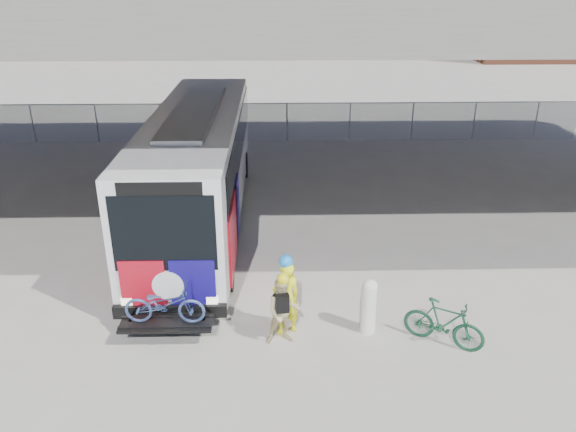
{
  "coord_description": "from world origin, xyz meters",
  "views": [
    {
      "loc": [
        0.38,
        -14.28,
        7.43
      ],
      "look_at": [
        0.72,
        -0.83,
        1.6
      ],
      "focal_mm": 35.0,
      "sensor_mm": 36.0,
      "label": 1
    }
  ],
  "objects_px": {
    "cyclist_hivis": "(286,296)",
    "bike_parked": "(444,323)",
    "bollard": "(369,304)",
    "bus": "(198,158)",
    "cyclist_tan": "(283,310)"
  },
  "relations": [
    {
      "from": "cyclist_hivis",
      "to": "bollard",
      "type": "bearing_deg",
      "value": 156.92
    },
    {
      "from": "bus",
      "to": "cyclist_tan",
      "type": "xyz_separation_m",
      "value": [
        2.54,
        -6.67,
        -1.31
      ]
    },
    {
      "from": "bus",
      "to": "cyclist_hivis",
      "type": "height_order",
      "value": "bus"
    },
    {
      "from": "bus",
      "to": "bike_parked",
      "type": "relative_size",
      "value": 7.34
    },
    {
      "from": "cyclist_hivis",
      "to": "bike_parked",
      "type": "relative_size",
      "value": 1.11
    },
    {
      "from": "cyclist_tan",
      "to": "bike_parked",
      "type": "xyz_separation_m",
      "value": [
        3.45,
        -0.17,
        -0.27
      ]
    },
    {
      "from": "bollard",
      "to": "bike_parked",
      "type": "bearing_deg",
      "value": -18.35
    },
    {
      "from": "bus",
      "to": "cyclist_tan",
      "type": "relative_size",
      "value": 7.58
    },
    {
      "from": "cyclist_hivis",
      "to": "bike_parked",
      "type": "bearing_deg",
      "value": 148.26
    },
    {
      "from": "bike_parked",
      "to": "cyclist_tan",
      "type": "bearing_deg",
      "value": 118.33
    },
    {
      "from": "bus",
      "to": "bollard",
      "type": "height_order",
      "value": "bus"
    },
    {
      "from": "cyclist_tan",
      "to": "bike_parked",
      "type": "bearing_deg",
      "value": -10.65
    },
    {
      "from": "cyclist_hivis",
      "to": "bike_parked",
      "type": "xyz_separation_m",
      "value": [
        3.38,
        -0.52,
        -0.41
      ]
    },
    {
      "from": "cyclist_hivis",
      "to": "cyclist_tan",
      "type": "xyz_separation_m",
      "value": [
        -0.07,
        -0.35,
        -0.13
      ]
    },
    {
      "from": "cyclist_tan",
      "to": "bike_parked",
      "type": "distance_m",
      "value": 3.47
    }
  ]
}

